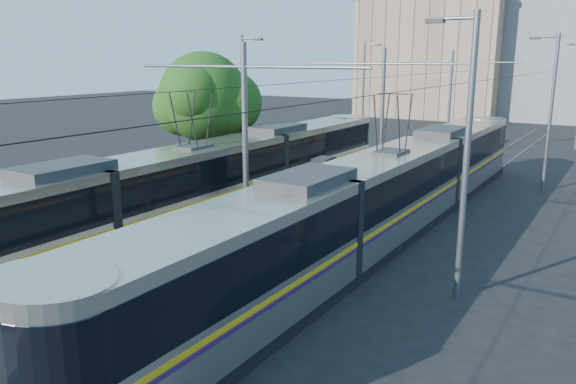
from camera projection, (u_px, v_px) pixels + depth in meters
The scene contains 12 objects.
ground at pixel (52, 346), 13.56m from camera, with size 160.00×160.00×0.00m, color black.
platform at pixel (355, 197), 27.54m from camera, with size 4.00×50.00×0.30m, color gray.
tactile_strip_left at pixel (329, 190), 28.25m from camera, with size 0.70×50.00×0.01m, color gray.
tactile_strip_right at pixel (383, 197), 26.75m from camera, with size 0.70×50.00×0.01m, color gray.
rails at pixel (355, 199), 27.57m from camera, with size 8.71×70.00×0.03m.
tram_left at pixel (195, 186), 22.76m from camera, with size 2.43×30.41×5.50m.
tram_right at pixel (389, 190), 21.43m from camera, with size 2.43×31.19×5.50m.
catenary at pixel (330, 112), 24.17m from camera, with size 9.20×70.00×7.00m.
street_lamps at pixel (390, 108), 29.90m from camera, with size 15.18×38.22×8.00m.
shelter at pixel (323, 186), 23.35m from camera, with size 0.78×1.18×2.48m.
tree at pixel (211, 99), 27.88m from camera, with size 4.90×4.53×7.12m.
building_left at pixel (437, 57), 66.57m from camera, with size 16.32×12.24×13.78m.
Camera 1 is at (11.39, -7.41, 6.78)m, focal length 35.00 mm.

